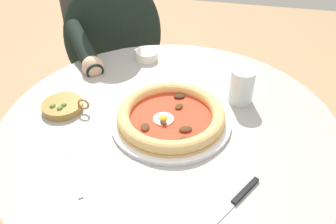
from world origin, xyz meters
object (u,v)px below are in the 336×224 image
water_glass (242,88)px  steak_knife (236,201)px  dining_table (169,167)px  diner_person (118,76)px  ramekin_capers (147,55)px  cafe_chair_diner (111,63)px  olive_pan (63,106)px  pizza_on_plate (171,117)px  fork_utensil (72,170)px

water_glass → steak_knife: 0.36m
dining_table → water_glass: 0.31m
water_glass → diner_person: (-0.39, -0.52, -0.27)m
steak_knife → ramekin_capers: (-0.54, -0.34, 0.01)m
dining_table → cafe_chair_diner: 0.77m
water_glass → cafe_chair_diner: cafe_chair_diner is taller
olive_pan → diner_person: bearing=-174.7°
pizza_on_plate → steak_knife: pizza_on_plate is taller
pizza_on_plate → olive_pan: (0.01, -0.30, -0.01)m
water_glass → ramekin_capers: 0.37m
ramekin_capers → diner_person: (-0.21, -0.20, -0.24)m
olive_pan → fork_utensil: size_ratio=0.95×
pizza_on_plate → olive_pan: 0.30m
steak_knife → olive_pan: bearing=-113.5°
dining_table → olive_pan: olive_pan is taller
pizza_on_plate → ramekin_capers: pizza_on_plate is taller
pizza_on_plate → dining_table: bearing=-137.9°
steak_knife → cafe_chair_diner: (-0.87, -0.61, -0.24)m
pizza_on_plate → steak_knife: size_ratio=1.57×
water_glass → diner_person: size_ratio=0.09×
fork_utensil → cafe_chair_diner: (-0.86, -0.25, -0.23)m
cafe_chair_diner → olive_pan: bearing=10.9°
diner_person → ramekin_capers: bearing=43.5°
diner_person → cafe_chair_diner: (-0.12, -0.08, -0.01)m
diner_person → cafe_chair_diner: 0.14m
olive_pan → water_glass: bearing=107.5°
dining_table → diner_person: bearing=-146.5°
dining_table → steak_knife: bearing=39.9°
ramekin_capers → olive_pan: bearing=-24.5°
ramekin_capers → cafe_chair_diner: bearing=-140.0°
pizza_on_plate → cafe_chair_diner: bearing=-146.6°
diner_person → dining_table: bearing=33.5°
olive_pan → cafe_chair_diner: (-0.66, -0.13, -0.24)m
dining_table → olive_pan: size_ratio=6.54×
dining_table → pizza_on_plate: 0.20m
pizza_on_plate → ramekin_capers: bearing=-154.4°
ramekin_capers → olive_pan: size_ratio=0.54×
water_glass → fork_utensil: 0.50m
pizza_on_plate → water_glass: 0.22m
dining_table → steak_knife: size_ratio=4.48×
dining_table → water_glass: water_glass is taller
pizza_on_plate → fork_utensil: size_ratio=2.19×
steak_knife → cafe_chair_diner: 1.09m
dining_table → fork_utensil: (0.22, -0.18, 0.18)m
water_glass → cafe_chair_diner: (-0.51, -0.60, -0.28)m
cafe_chair_diner → diner_person: bearing=32.6°
water_glass → dining_table: bearing=-52.6°
steak_knife → olive_pan: olive_pan is taller
dining_table → fork_utensil: fork_utensil is taller
water_glass → pizza_on_plate: bearing=-50.4°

